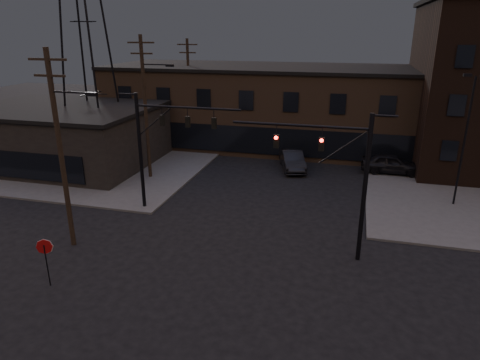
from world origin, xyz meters
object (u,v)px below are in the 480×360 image
Objects in this scene: traffic_signal_far at (157,139)px; car_crossing at (292,160)px; stop_sign at (45,252)px; traffic_signal_near at (343,171)px; parked_car_lot_a at (391,163)px.

traffic_signal_far reaches higher than car_crossing.
traffic_signal_near is at bearing 25.90° from stop_sign.
traffic_signal_near is 12.57m from traffic_signal_far.
traffic_signal_near is 16.21m from car_crossing.
traffic_signal_far is 14.29m from car_crossing.
car_crossing is (7.42, 11.48, -4.17)m from traffic_signal_far.
parked_car_lot_a is 0.98× the size of car_crossing.
stop_sign reaches higher than parked_car_lot_a.
car_crossing is at bearing 67.94° from stop_sign.
traffic_signal_near is 1.00× the size of traffic_signal_far.
stop_sign is at bearing -154.10° from traffic_signal_near.
traffic_signal_far is 1.57× the size of car_crossing.
car_crossing is at bearing 107.27° from traffic_signal_near.
traffic_signal_far reaches higher than parked_car_lot_a.
traffic_signal_far is 20.39m from parked_car_lot_a.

